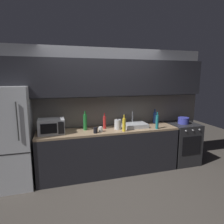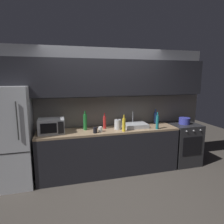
{
  "view_description": "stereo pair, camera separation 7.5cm",
  "coord_description": "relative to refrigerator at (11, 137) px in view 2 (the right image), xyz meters",
  "views": [
    {
      "loc": [
        -0.99,
        -2.71,
        1.91
      ],
      "look_at": [
        0.06,
        0.9,
        1.24
      ],
      "focal_mm": 31.52,
      "sensor_mm": 36.0,
      "label": 1
    },
    {
      "loc": [
        -0.92,
        -2.73,
        1.91
      ],
      "look_at": [
        0.06,
        0.9,
        1.24
      ],
      "focal_mm": 31.52,
      "sensor_mm": 36.0,
      "label": 2
    }
  ],
  "objects": [
    {
      "name": "mug_white",
      "position": [
        1.56,
        -0.12,
        0.06
      ],
      "size": [
        0.08,
        0.08,
        0.09
      ],
      "primitive_type": "cylinder",
      "color": "silver",
      "rests_on": "counter_run"
    },
    {
      "name": "sink_basin",
      "position": [
        2.31,
        0.03,
        0.06
      ],
      "size": [
        0.48,
        0.38,
        0.3
      ],
      "color": "#ADAFB5",
      "rests_on": "counter_run"
    },
    {
      "name": "wine_bottle_yellow",
      "position": [
        1.99,
        -0.22,
        0.15
      ],
      "size": [
        0.06,
        0.06,
        0.32
      ],
      "color": "gold",
      "rests_on": "counter_run"
    },
    {
      "name": "ground_plane",
      "position": [
        1.76,
        -0.9,
        -0.88
      ],
      "size": [
        10.0,
        10.0,
        0.0
      ],
      "primitive_type": "plane",
      "color": "#3D3833"
    },
    {
      "name": "mug_dark",
      "position": [
        1.45,
        -0.19,
        0.07
      ],
      "size": [
        0.08,
        0.08,
        0.11
      ],
      "primitive_type": "cylinder",
      "color": "black",
      "rests_on": "counter_run"
    },
    {
      "name": "kettle",
      "position": [
        1.93,
        -0.03,
        0.11
      ],
      "size": [
        0.17,
        0.14,
        0.21
      ],
      "color": "#B7BABF",
      "rests_on": "counter_run"
    },
    {
      "name": "oven_range",
      "position": [
        3.47,
        -0.0,
        -0.43
      ],
      "size": [
        0.6,
        0.62,
        0.9
      ],
      "color": "#232326",
      "rests_on": "ground"
    },
    {
      "name": "wine_bottle_teal",
      "position": [
        2.69,
        -0.22,
        0.16
      ],
      "size": [
        0.06,
        0.06,
        0.34
      ],
      "color": "#19666B",
      "rests_on": "counter_run"
    },
    {
      "name": "wine_bottle_blue",
      "position": [
        2.87,
        0.21,
        0.15
      ],
      "size": [
        0.07,
        0.07,
        0.32
      ],
      "color": "#234299",
      "rests_on": "counter_run"
    },
    {
      "name": "cooking_pot",
      "position": [
        3.46,
        0.0,
        0.09
      ],
      "size": [
        0.24,
        0.24,
        0.14
      ],
      "color": "#333899",
      "rests_on": "oven_range"
    },
    {
      "name": "microwave",
      "position": [
        0.68,
        0.02,
        0.15
      ],
      "size": [
        0.46,
        0.35,
        0.27
      ],
      "color": "#A8AAAF",
      "rests_on": "counter_run"
    },
    {
      "name": "counter_run",
      "position": [
        1.76,
        0.0,
        -0.43
      ],
      "size": [
        2.75,
        0.6,
        0.9
      ],
      "color": "black",
      "rests_on": "ground"
    },
    {
      "name": "back_wall",
      "position": [
        1.76,
        0.3,
        0.67
      ],
      "size": [
        4.49,
        0.44,
        2.5
      ],
      "color": "slate",
      "rests_on": "ground"
    },
    {
      "name": "wine_bottle_red",
      "position": [
        1.69,
        0.09,
        0.14
      ],
      "size": [
        0.06,
        0.06,
        0.31
      ],
      "color": "#A82323",
      "rests_on": "counter_run"
    },
    {
      "name": "refrigerator",
      "position": [
        0.0,
        0.0,
        0.0
      ],
      "size": [
        0.68,
        0.69,
        1.77
      ],
      "color": "#B7BABF",
      "rests_on": "ground"
    },
    {
      "name": "wine_bottle_green",
      "position": [
        1.3,
        0.08,
        0.17
      ],
      "size": [
        0.07,
        0.07,
        0.37
      ],
      "color": "#1E6B2D",
      "rests_on": "counter_run"
    }
  ]
}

